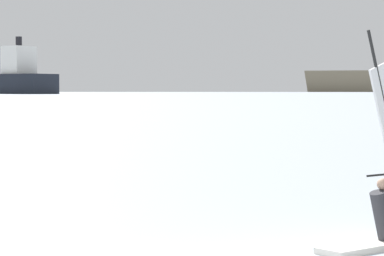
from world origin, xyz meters
The scene contains 1 object.
distant_headland centered at (13.46, 1098.45, 11.72)m, with size 1038.24×209.59×23.44m, color #756B56.
Camera 1 is at (-0.18, -15.31, 3.00)m, focal length 85.00 mm.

